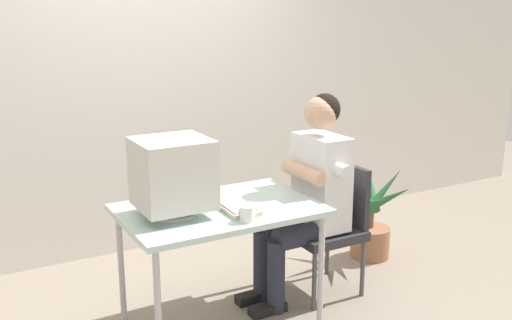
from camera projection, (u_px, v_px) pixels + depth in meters
wall_back at (174, 57)px, 4.46m from camera, size 8.00×0.10×3.00m
desk at (219, 216)px, 3.34m from camera, size 1.13×0.76×0.74m
crt_monitor at (173, 174)px, 3.13m from camera, size 0.40×0.37×0.43m
keyboard at (232, 204)px, 3.33m from camera, size 0.19×0.45×0.03m
office_chair at (331, 222)px, 3.82m from camera, size 0.45×0.45×0.86m
person_seated at (310, 189)px, 3.67m from camera, size 0.68×0.58×1.34m
potted_plant at (372, 222)px, 4.39m from camera, size 0.59×0.64×0.69m
desk_mug at (247, 214)px, 3.08m from camera, size 0.08×0.09×0.09m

